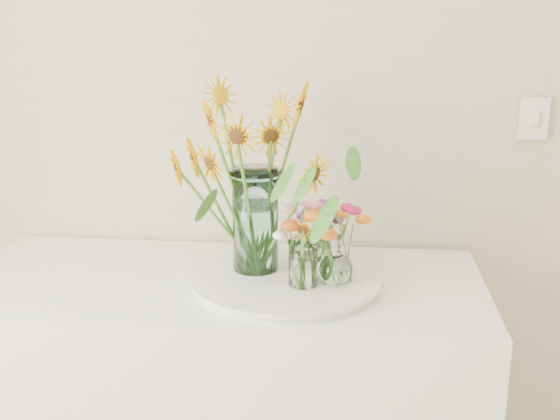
{
  "coord_description": "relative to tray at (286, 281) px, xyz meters",
  "views": [
    {
      "loc": [
        -0.21,
        0.2,
        1.6
      ],
      "look_at": [
        -0.38,
        1.9,
        1.11
      ],
      "focal_mm": 45.0,
      "sensor_mm": 36.0,
      "label": 1
    }
  ],
  "objects": [
    {
      "name": "tray",
      "position": [
        0.0,
        0.0,
        0.0
      ],
      "size": [
        0.48,
        0.48,
        0.02
      ],
      "primitive_type": "cylinder",
      "color": "white",
      "rests_on": "counter"
    },
    {
      "name": "mason_jar",
      "position": [
        -0.08,
        0.04,
        0.15
      ],
      "size": [
        0.16,
        0.16,
        0.28
      ],
      "primitive_type": "cylinder",
      "rotation": [
        0.0,
        0.0,
        0.42
      ],
      "color": "#ACDEE1",
      "rests_on": "tray"
    },
    {
      "name": "sunflower_bouquet",
      "position": [
        -0.08,
        0.04,
        0.27
      ],
      "size": [
        0.94,
        0.94,
        0.52
      ],
      "primitive_type": null,
      "rotation": [
        0.0,
        0.0,
        0.42
      ],
      "color": "#E3A404",
      "rests_on": "tray"
    },
    {
      "name": "small_vase_a",
      "position": [
        0.05,
        -0.06,
        0.07
      ],
      "size": [
        0.08,
        0.08,
        0.12
      ],
      "primitive_type": "cylinder",
      "rotation": [
        0.0,
        0.0,
        -0.09
      ],
      "color": "white",
      "rests_on": "tray"
    },
    {
      "name": "wildflower_posy_a",
      "position": [
        0.05,
        -0.06,
        0.12
      ],
      "size": [
        0.19,
        0.19,
        0.21
      ],
      "primitive_type": null,
      "color": "orange",
      "rests_on": "tray"
    },
    {
      "name": "small_vase_b",
      "position": [
        0.13,
        -0.03,
        0.08
      ],
      "size": [
        0.11,
        0.11,
        0.13
      ],
      "primitive_type": null,
      "rotation": [
        0.0,
        0.0,
        0.26
      ],
      "color": "white",
      "rests_on": "tray"
    },
    {
      "name": "wildflower_posy_b",
      "position": [
        0.13,
        -0.03,
        0.12
      ],
      "size": [
        0.22,
        0.22,
        0.22
      ],
      "primitive_type": null,
      "color": "orange",
      "rests_on": "tray"
    },
    {
      "name": "small_vase_c",
      "position": [
        0.08,
        0.08,
        0.06
      ],
      "size": [
        0.07,
        0.07,
        0.1
      ],
      "primitive_type": "cylinder",
      "rotation": [
        0.0,
        0.0,
        0.35
      ],
      "color": "white",
      "rests_on": "tray"
    },
    {
      "name": "wildflower_posy_c",
      "position": [
        0.08,
        0.08,
        0.11
      ],
      "size": [
        0.2,
        0.2,
        0.19
      ],
      "primitive_type": null,
      "color": "orange",
      "rests_on": "tray"
    }
  ]
}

